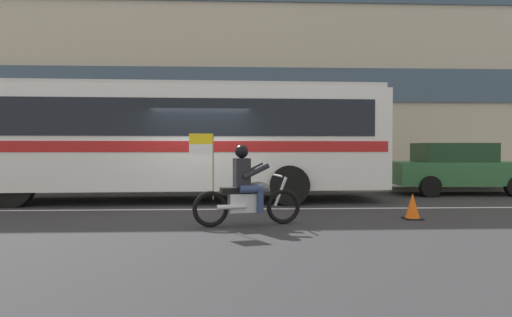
{
  "coord_description": "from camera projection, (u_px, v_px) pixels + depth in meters",
  "views": [
    {
      "loc": [
        0.88,
        -11.47,
        1.53
      ],
      "look_at": [
        1.36,
        -1.08,
        1.25
      ],
      "focal_mm": 31.38,
      "sensor_mm": 36.0,
      "label": 1
    }
  ],
  "objects": [
    {
      "name": "sidewalk_curb",
      "position": [
        212.0,
        186.0,
        16.55
      ],
      "size": [
        28.0,
        3.8,
        0.15
      ],
      "primitive_type": "cube",
      "color": "#A39E93",
      "rests_on": "ground_plane"
    },
    {
      "name": "transit_bus",
      "position": [
        168.0,
        134.0,
        12.55
      ],
      "size": [
        12.03,
        2.94,
        3.22
      ],
      "color": "white",
      "rests_on": "ground_plane"
    },
    {
      "name": "parked_sedan_curbside",
      "position": [
        458.0,
        168.0,
        14.38
      ],
      "size": [
        4.35,
        1.99,
        1.64
      ],
      "color": "#2D6638",
      "rests_on": "ground_plane"
    },
    {
      "name": "traffic_cone",
      "position": [
        412.0,
        207.0,
        9.39
      ],
      "size": [
        0.36,
        0.36,
        0.55
      ],
      "color": "#EA590F",
      "rests_on": "ground_plane"
    },
    {
      "name": "motorcycle_with_rider",
      "position": [
        247.0,
        191.0,
        8.64
      ],
      "size": [
        2.16,
        0.76,
        1.78
      ],
      "color": "black",
      "rests_on": "ground_plane"
    },
    {
      "name": "lane_center_stripe",
      "position": [
        199.0,
        209.0,
        10.86
      ],
      "size": [
        26.6,
        0.14,
        0.01
      ],
      "primitive_type": "cube",
      "color": "silver",
      "rests_on": "ground_plane"
    },
    {
      "name": "office_building_facade",
      "position": [
        214.0,
        43.0,
        18.67
      ],
      "size": [
        28.0,
        0.89,
        11.66
      ],
      "color": "#B2A893",
      "rests_on": "ground_plane"
    },
    {
      "name": "ground_plane",
      "position": [
        201.0,
        206.0,
        11.45
      ],
      "size": [
        60.0,
        60.0,
        0.0
      ],
      "primitive_type": "plane",
      "color": "#2B2B2D"
    }
  ]
}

